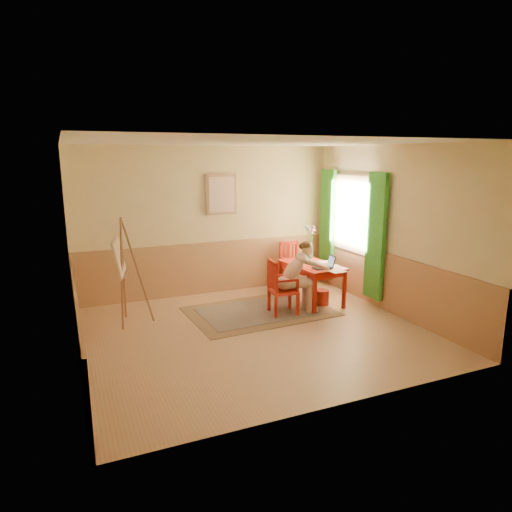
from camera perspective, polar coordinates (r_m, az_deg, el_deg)
name	(u,v)px	position (r m, az deg, el deg)	size (l,w,h in m)	color
room	(255,242)	(6.59, -0.11, 1.83)	(5.04, 4.54, 2.84)	tan
wainscot	(236,287)	(7.52, -2.50, -3.88)	(5.00, 4.50, 1.00)	tan
window	(350,225)	(8.72, 11.77, 3.84)	(0.12, 2.01, 2.20)	white
wall_portrait	(221,195)	(8.66, -4.37, 7.70)	(0.60, 0.05, 0.76)	tan
rug	(260,311)	(7.85, 0.52, -6.93)	(2.47, 1.71, 0.02)	#8C7251
table	(312,269)	(8.22, 6.98, -1.60)	(0.82, 1.26, 0.72)	red
chair_left	(281,287)	(7.61, 3.11, -3.96)	(0.47, 0.45, 0.93)	red
chair_back	(292,266)	(9.09, 4.56, -1.22)	(0.42, 0.44, 0.94)	red
figure	(298,274)	(7.65, 5.24, -2.25)	(0.93, 0.44, 1.23)	#D9B091
laptop	(325,266)	(7.92, 8.67, -1.20)	(0.37, 0.24, 0.22)	#1E2338
papers	(324,265)	(8.14, 8.51, -1.11)	(0.69, 1.17, 0.00)	white
vase	(310,243)	(8.59, 6.80, 1.60)	(0.28, 0.31, 0.63)	#3F724C
wastebasket	(322,297)	(8.24, 8.24, -5.17)	(0.26, 0.26, 0.28)	#BE3725
easel	(121,261)	(7.36, -16.55, -0.65)	(0.63, 0.77, 1.71)	brown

